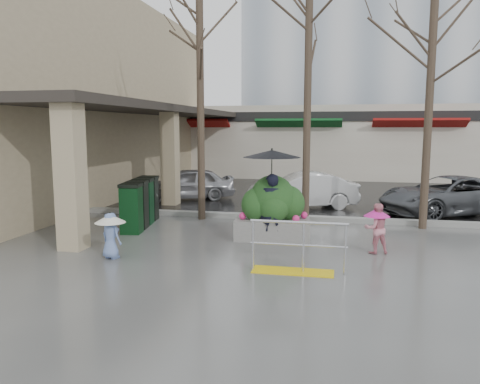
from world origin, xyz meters
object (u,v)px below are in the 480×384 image
at_px(news_boxes, 141,203).
at_px(car_a, 187,184).
at_px(tree_midwest, 309,42).
at_px(child_blue, 111,230).
at_px(child_pink, 376,225).
at_px(planter, 273,209).
at_px(woman, 272,184).
at_px(car_c, 448,195).
at_px(tree_west, 200,51).
at_px(tree_mideast, 432,51).
at_px(car_b, 302,190).
at_px(handrail, 296,254).

bearing_deg(news_boxes, car_a, 84.40).
height_order(tree_midwest, child_blue, tree_midwest).
relative_size(child_pink, planter, 0.58).
bearing_deg(child_pink, news_boxes, -32.60).
xyz_separation_m(woman, car_c, (5.12, 4.90, -0.84)).
distance_m(child_blue, news_boxes, 3.37).
xyz_separation_m(tree_west, news_boxes, (-1.42, -1.35, -4.41)).
bearing_deg(car_a, tree_mideast, 42.78).
height_order(tree_mideast, planter, tree_mideast).
xyz_separation_m(news_boxes, car_b, (4.31, 4.00, -0.04)).
xyz_separation_m(tree_mideast, child_blue, (-7.17, -4.64, -4.23)).
bearing_deg(tree_mideast, car_a, 155.74).
height_order(handrail, news_boxes, news_boxes).
bearing_deg(car_a, tree_west, 1.74).
relative_size(woman, news_boxes, 0.95).
height_order(tree_midwest, child_pink, tree_midwest).
distance_m(handrail, news_boxes, 5.90).
relative_size(child_blue, car_b, 0.27).
height_order(woman, child_pink, woman).
xyz_separation_m(handrail, child_pink, (1.64, 1.78, 0.26)).
distance_m(child_pink, car_a, 9.48).
height_order(tree_mideast, woman, tree_mideast).
relative_size(tree_midwest, car_c, 1.54).
distance_m(news_boxes, car_a, 5.06).
bearing_deg(car_c, news_boxes, -95.09).
relative_size(child_pink, child_blue, 1.12).
distance_m(woman, news_boxes, 4.20).
bearing_deg(child_pink, tree_west, -49.19).
height_order(handrail, child_blue, handrail).
bearing_deg(news_boxes, tree_midwest, 7.60).
height_order(news_boxes, car_b, news_boxes).
bearing_deg(child_blue, tree_mideast, -127.00).
relative_size(news_boxes, car_a, 0.67).
height_order(tree_mideast, child_blue, tree_mideast).
xyz_separation_m(woman, child_pink, (2.47, -0.52, -0.83)).
bearing_deg(handrail, child_pink, 47.43).
xyz_separation_m(handrail, planter, (-0.84, 2.66, 0.41)).
bearing_deg(car_c, child_blue, -77.33).
xyz_separation_m(child_pink, child_blue, (-5.67, -1.63, -0.01)).
bearing_deg(handrail, car_b, 93.65).
bearing_deg(tree_midwest, tree_mideast, -0.00).
xyz_separation_m(tree_mideast, child_pink, (-1.50, -3.02, -4.22)).
relative_size(woman, child_pink, 2.04).
bearing_deg(tree_midwest, car_c, 28.36).
bearing_deg(planter, woman, -88.32).
distance_m(handrail, tree_mideast, 7.28).
height_order(tree_midwest, car_c, tree_midwest).
distance_m(woman, child_blue, 3.95).
bearing_deg(child_blue, planter, -121.86).
bearing_deg(tree_mideast, news_boxes, -170.30).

